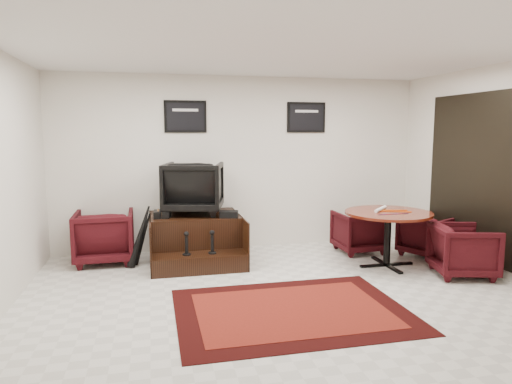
# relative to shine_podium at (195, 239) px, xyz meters

# --- Properties ---
(ground) EXTENTS (6.00, 6.00, 0.00)m
(ground) POSITION_rel_shine_podium_xyz_m (0.83, -1.87, -0.32)
(ground) COLOR silver
(ground) RESTS_ON ground
(room_shell) EXTENTS (6.02, 5.02, 2.81)m
(room_shell) POSITION_rel_shine_podium_xyz_m (1.24, -1.74, 1.47)
(room_shell) COLOR silver
(room_shell) RESTS_ON ground
(area_rug) EXTENTS (2.47, 1.85, 0.01)m
(area_rug) POSITION_rel_shine_podium_xyz_m (0.82, -2.21, -0.31)
(area_rug) COLOR black
(area_rug) RESTS_ON ground
(shine_podium) EXTENTS (1.33, 1.37, 0.68)m
(shine_podium) POSITION_rel_shine_podium_xyz_m (0.00, 0.00, 0.00)
(shine_podium) COLOR black
(shine_podium) RESTS_ON ground
(shine_chair) EXTENTS (1.01, 0.97, 0.87)m
(shine_chair) POSITION_rel_shine_podium_xyz_m (-0.00, 0.14, 0.80)
(shine_chair) COLOR black
(shine_chair) RESTS_ON shine_podium
(shoes_pair) EXTENTS (0.24, 0.29, 0.10)m
(shoes_pair) POSITION_rel_shine_podium_xyz_m (-0.49, -0.08, 0.42)
(shoes_pair) COLOR black
(shoes_pair) RESTS_ON shine_podium
(polish_kit) EXTENTS (0.30, 0.24, 0.09)m
(polish_kit) POSITION_rel_shine_podium_xyz_m (0.46, -0.28, 0.41)
(polish_kit) COLOR black
(polish_kit) RESTS_ON shine_podium
(umbrella_black) EXTENTS (0.34, 0.13, 0.91)m
(umbrella_black) POSITION_rel_shine_podium_xyz_m (-0.80, -0.20, 0.14)
(umbrella_black) COLOR black
(umbrella_black) RESTS_ON ground
(umbrella_hooked) EXTENTS (0.29, 0.11, 0.78)m
(umbrella_hooked) POSITION_rel_shine_podium_xyz_m (-0.77, -0.08, 0.08)
(umbrella_hooked) COLOR black
(umbrella_hooked) RESTS_ON ground
(armchair_side) EXTENTS (0.84, 0.79, 0.85)m
(armchair_side) POSITION_rel_shine_podium_xyz_m (-1.31, 0.18, 0.11)
(armchair_side) COLOR black
(armchair_side) RESTS_ON ground
(meeting_table) EXTENTS (1.21, 1.21, 0.79)m
(meeting_table) POSITION_rel_shine_podium_xyz_m (2.64, -0.93, 0.38)
(meeting_table) COLOR #4C120A
(meeting_table) RESTS_ON ground
(table_chair_back) EXTENTS (0.72, 0.68, 0.73)m
(table_chair_back) POSITION_rel_shine_podium_xyz_m (2.59, -0.12, 0.05)
(table_chair_back) COLOR black
(table_chair_back) RESTS_ON ground
(table_chair_window) EXTENTS (0.90, 0.92, 0.72)m
(table_chair_window) POSITION_rel_shine_podium_xyz_m (3.53, -0.59, 0.05)
(table_chair_window) COLOR black
(table_chair_window) RESTS_ON ground
(table_chair_corner) EXTENTS (0.86, 0.89, 0.76)m
(table_chair_corner) POSITION_rel_shine_podium_xyz_m (3.41, -1.55, 0.06)
(table_chair_corner) COLOR black
(table_chair_corner) RESTS_ON ground
(paper_roll) EXTENTS (0.33, 0.33, 0.05)m
(paper_roll) POSITION_rel_shine_podium_xyz_m (2.58, -0.83, 0.50)
(paper_roll) COLOR white
(paper_roll) RESTS_ON meeting_table
(table_clutter) EXTENTS (0.57, 0.34, 0.01)m
(table_clutter) POSITION_rel_shine_podium_xyz_m (2.71, -0.95, 0.48)
(table_clutter) COLOR #CF4D0B
(table_clutter) RESTS_ON meeting_table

